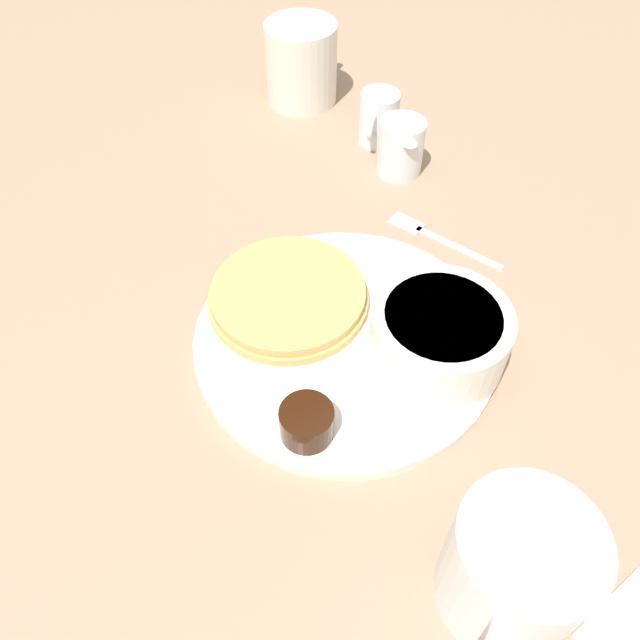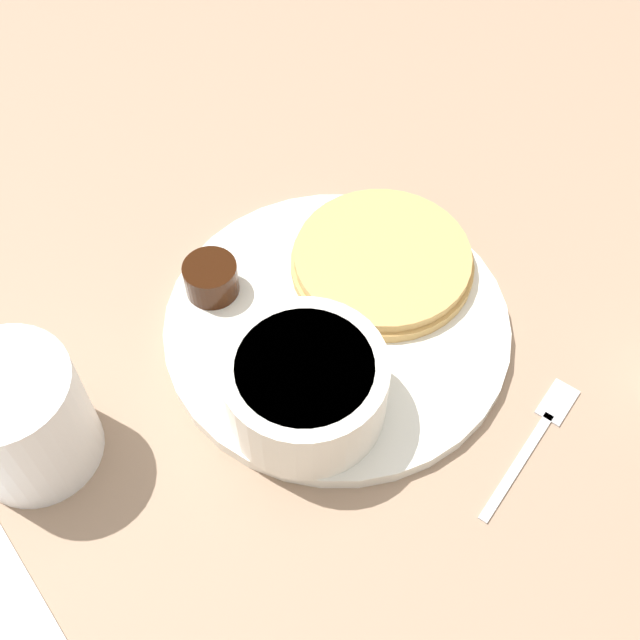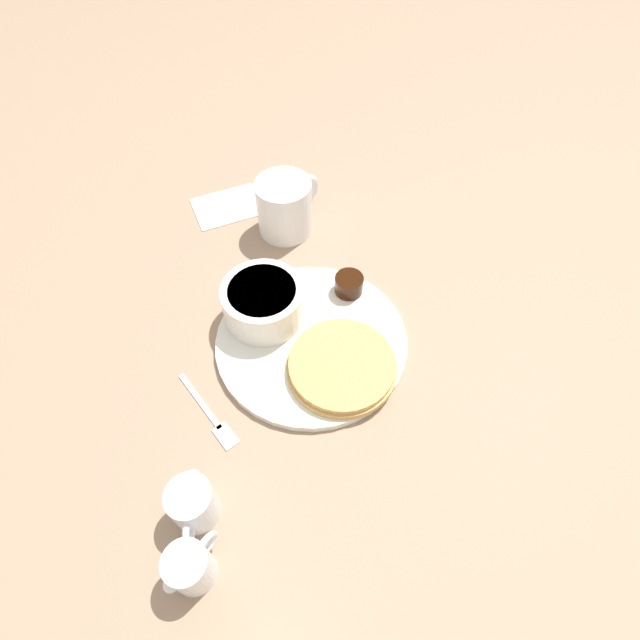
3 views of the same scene
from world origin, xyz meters
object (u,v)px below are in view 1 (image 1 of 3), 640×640
object	(u,v)px
creamer_pitcher_far	(379,118)
second_mug	(303,62)
bowl	(439,335)
coffee_mug	(514,572)
fork	(432,235)
creamer_pitcher_near	(401,146)
plate	(345,339)

from	to	relation	value
creamer_pitcher_far	second_mug	distance (m)	0.14
bowl	coffee_mug	bearing A→B (deg)	-110.31
bowl	fork	bearing A→B (deg)	56.41
fork	creamer_pitcher_near	bearing A→B (deg)	76.10
coffee_mug	creamer_pitcher_near	distance (m)	0.48
plate	second_mug	bearing A→B (deg)	69.16
fork	creamer_pitcher_far	bearing A→B (deg)	78.43
bowl	creamer_pitcher_near	xyz separation A→B (m)	(0.12, 0.25, -0.01)
plate	creamer_pitcher_far	distance (m)	0.32
creamer_pitcher_near	second_mug	xyz separation A→B (m)	(-0.03, 0.19, 0.02)
plate	fork	bearing A→B (deg)	29.24
coffee_mug	second_mug	size ratio (longest dim) A/B	0.98
creamer_pitcher_far	fork	distance (m)	0.18
fork	coffee_mug	bearing A→B (deg)	-116.50
plate	coffee_mug	xyz separation A→B (m)	(-0.01, -0.24, 0.04)
second_mug	bowl	bearing A→B (deg)	-101.67
bowl	creamer_pitcher_near	distance (m)	0.28
plate	creamer_pitcher_far	world-z (taller)	creamer_pitcher_far
creamer_pitcher_near	second_mug	world-z (taller)	second_mug
coffee_mug	creamer_pitcher_near	xyz separation A→B (m)	(0.19, 0.44, -0.01)
creamer_pitcher_near	second_mug	size ratio (longest dim) A/B	0.66
creamer_pitcher_near	creamer_pitcher_far	size ratio (longest dim) A/B	1.19
coffee_mug	second_mug	distance (m)	0.65
bowl	creamer_pitcher_near	world-z (taller)	bowl
coffee_mug	second_mug	xyz separation A→B (m)	(0.16, 0.63, 0.00)
bowl	second_mug	size ratio (longest dim) A/B	1.00
coffee_mug	creamer_pitcher_near	size ratio (longest dim) A/B	1.48
coffee_mug	creamer_pitcher_near	bearing A→B (deg)	66.58
second_mug	creamer_pitcher_far	bearing A→B (deg)	-73.99
bowl	second_mug	bearing A→B (deg)	78.33
plate	second_mug	size ratio (longest dim) A/B	2.34
fork	second_mug	world-z (taller)	second_mug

